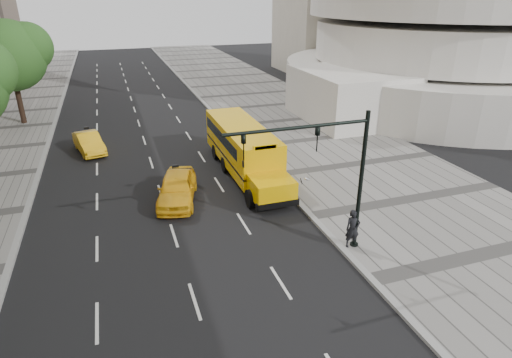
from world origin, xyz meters
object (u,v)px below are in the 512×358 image
object	(u,v)px
taxi_far	(89,143)
pedestrian	(353,229)
tree_c	(11,55)
taxi_near	(177,188)
traffic_signal	(333,169)
school_bus	(243,146)

from	to	relation	value
taxi_far	pedestrian	size ratio (longest dim) A/B	2.37
tree_c	taxi_near	size ratio (longest dim) A/B	1.83
tree_c	traffic_signal	xyz separation A→B (m)	(15.58, -26.60, -1.80)
school_bus	taxi_far	bearing A→B (deg)	143.35
traffic_signal	taxi_far	bearing A→B (deg)	120.41
tree_c	pedestrian	distance (m)	31.86
school_bus	tree_c	bearing A→B (deg)	132.32
taxi_near	pedestrian	size ratio (longest dim) A/B	2.65
taxi_near	taxi_far	size ratio (longest dim) A/B	1.12
tree_c	taxi_near	bearing A→B (deg)	-62.16
tree_c	taxi_near	distance (m)	22.38
school_bus	taxi_near	size ratio (longest dim) A/B	2.42
tree_c	pedestrian	world-z (taller)	tree_c
pedestrian	taxi_near	bearing A→B (deg)	140.85
pedestrian	taxi_far	bearing A→B (deg)	132.13
pedestrian	traffic_signal	distance (m)	3.28
taxi_near	traffic_signal	bearing A→B (deg)	-38.45
traffic_signal	pedestrian	bearing A→B (deg)	-1.61
tree_c	taxi_far	size ratio (longest dim) A/B	2.04
taxi_far	traffic_signal	world-z (taller)	traffic_signal
tree_c	taxi_far	distance (m)	11.98
taxi_far	traffic_signal	bearing A→B (deg)	-73.22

